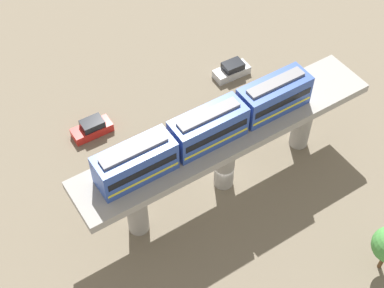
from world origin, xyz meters
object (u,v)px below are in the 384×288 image
object	(u,v)px
parked_car_silver	(232,70)
parked_car_red	(92,128)
train	(208,128)
parked_car_blue	(203,136)

from	to	relation	value
parked_car_silver	parked_car_red	bearing A→B (deg)	-89.57
train	parked_car_blue	size ratio (longest dim) A/B	4.58
parked_car_red	parked_car_blue	bearing A→B (deg)	52.57
parked_car_blue	train	bearing A→B (deg)	-42.30
parked_car_red	parked_car_silver	xyz separation A→B (m)	(0.58, 17.41, 0.00)
train	parked_car_silver	distance (m)	18.77
train	parked_car_silver	xyz separation A→B (m)	(-12.10, 11.60, -8.45)
parked_car_red	parked_car_blue	size ratio (longest dim) A/B	0.94
train	parked_car_blue	xyz separation A→B (m)	(-5.54, 3.27, -8.45)
train	parked_car_silver	world-z (taller)	train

